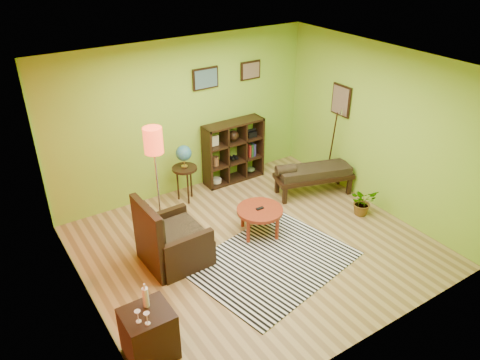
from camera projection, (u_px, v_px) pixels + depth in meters
ground at (255, 246)px, 7.29m from camera, size 5.00×5.00×0.00m
room_shell at (251, 142)px, 6.39m from camera, size 5.04×4.54×2.82m
zebra_rug at (272, 261)px, 6.95m from camera, size 2.59×2.14×0.01m
coffee_table at (260, 212)px, 7.42m from camera, size 0.74×0.74×0.47m
armchair at (171, 243)px, 6.81m from camera, size 0.92×0.92×1.08m
side_cabinet at (149, 334)px, 5.30m from camera, size 0.55×0.50×0.96m
floor_lamp at (154, 151)px, 6.72m from camera, size 0.29×0.29×1.91m
globe_table at (184, 160)px, 8.14m from camera, size 0.44×0.44×1.07m
cube_shelf at (234, 151)px, 8.93m from camera, size 1.20×0.35×1.20m
bench at (312, 173)px, 8.52m from camera, size 1.52×0.92×0.66m
potted_plant at (362, 204)px, 8.02m from camera, size 0.53×0.57×0.38m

